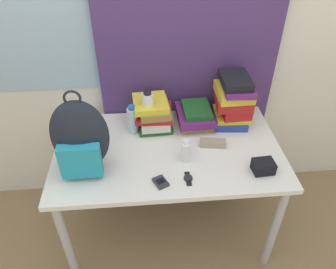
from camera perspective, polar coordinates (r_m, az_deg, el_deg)
name	(u,v)px	position (r m, az deg, el deg)	size (l,w,h in m)	color
wall_back	(160,30)	(2.03, -1.34, 17.78)	(6.00, 0.06, 2.50)	silver
curtain_blue	(190,32)	(2.00, 3.80, 17.33)	(1.11, 0.04, 2.50)	#4C336B
desk	(168,159)	(1.95, 0.00, -4.26)	(1.30, 0.77, 0.73)	silver
backpack	(80,138)	(1.70, -15.06, -0.65)	(0.29, 0.20, 0.47)	#1E232D
book_stack_left	(154,113)	(2.02, -2.53, 3.74)	(0.24, 0.26, 0.18)	#1E5623
book_stack_center	(195,115)	(2.06, 4.79, 3.37)	(0.23, 0.28, 0.12)	yellow
book_stack_right	(233,100)	(2.05, 11.31, 5.84)	(0.23, 0.28, 0.32)	navy
water_bottle	(133,120)	(1.97, -6.17, 2.54)	(0.06, 0.06, 0.19)	silver
sports_bottle	(148,112)	(1.96, -3.47, 3.97)	(0.07, 0.07, 0.28)	white
sunscreen_bottle	(186,151)	(1.77, 3.09, -2.89)	(0.05, 0.05, 0.14)	white
cell_phone	(161,182)	(1.68, -1.29, -8.30)	(0.09, 0.10, 0.02)	#2D2D33
sunglasses_case	(213,143)	(1.92, 7.79, -1.48)	(0.16, 0.08, 0.04)	gray
camera_pouch	(263,166)	(1.80, 16.27, -5.37)	(0.12, 0.10, 0.07)	black
wristwatch	(188,178)	(1.71, 3.52, -7.63)	(0.05, 0.10, 0.01)	black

